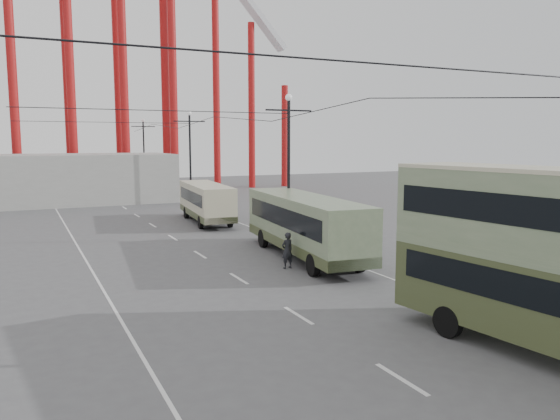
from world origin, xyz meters
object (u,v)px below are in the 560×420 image
pedestrian (287,250)px  single_decker_green (305,223)px  single_decker_cream (206,201)px  double_decker_bus (560,254)px

pedestrian → single_decker_green: bearing=-148.6°
single_decker_cream → pedestrian: bearing=-88.5°
double_decker_bus → single_decker_green: 15.65m
single_decker_green → single_decker_cream: size_ratio=1.23×
single_decker_green → pedestrian: size_ratio=6.59×
single_decker_green → double_decker_bus: bearing=-84.3°
double_decker_bus → pedestrian: bearing=90.7°
single_decker_cream → single_decker_green: bearing=-81.4°
single_decker_cream → pedestrian: 16.83m
double_decker_bus → pedestrian: double_decker_bus is taller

